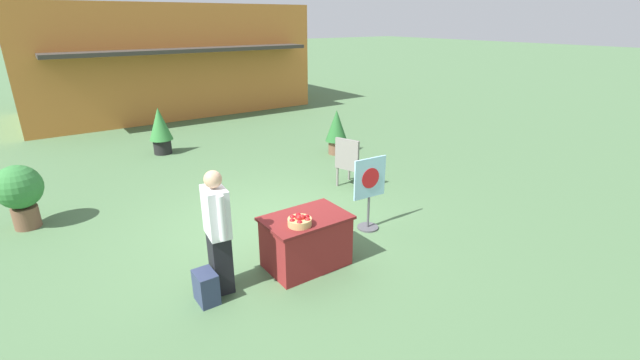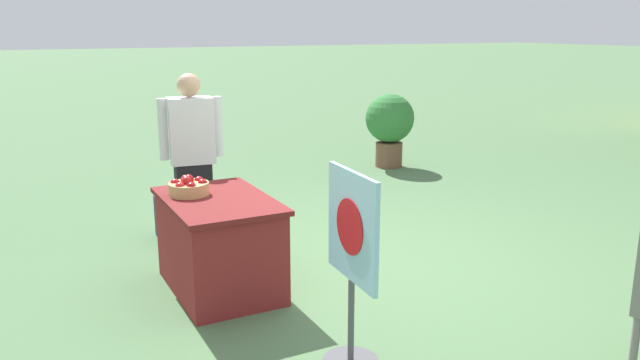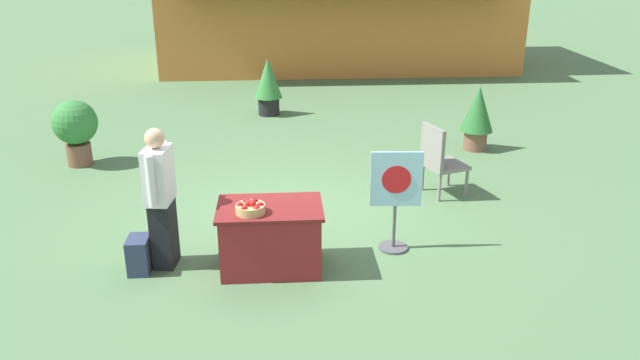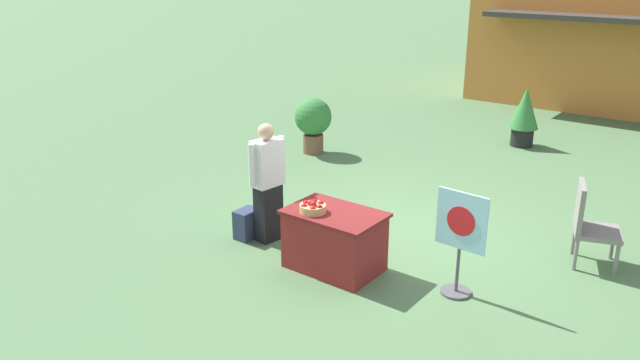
# 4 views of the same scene
# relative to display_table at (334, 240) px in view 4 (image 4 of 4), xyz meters

# --- Properties ---
(ground_plane) EXTENTS (120.00, 120.00, 0.00)m
(ground_plane) POSITION_rel_display_table_xyz_m (0.14, 1.41, -0.39)
(ground_plane) COLOR #4C7047
(display_table) EXTENTS (1.19, 0.79, 0.77)m
(display_table) POSITION_rel_display_table_xyz_m (0.00, 0.00, 0.00)
(display_table) COLOR maroon
(display_table) RESTS_ON ground_plane
(apple_basket) EXTENTS (0.32, 0.32, 0.16)m
(apple_basket) POSITION_rel_display_table_xyz_m (-0.21, -0.17, 0.45)
(apple_basket) COLOR tan
(apple_basket) RESTS_ON display_table
(person_visitor) EXTENTS (0.31, 0.61, 1.67)m
(person_visitor) POSITION_rel_display_table_xyz_m (-1.23, 0.15, 0.46)
(person_visitor) COLOR black
(person_visitor) RESTS_ON ground_plane
(backpack) EXTENTS (0.24, 0.34, 0.42)m
(backpack) POSITION_rel_display_table_xyz_m (-1.51, 0.00, -0.18)
(backpack) COLOR #2D3856
(backpack) RESTS_ON ground_plane
(poster_board) EXTENTS (0.62, 0.36, 1.26)m
(poster_board) POSITION_rel_display_table_xyz_m (1.50, 0.36, 0.31)
(poster_board) COLOR #4C4C51
(poster_board) RESTS_ON ground_plane
(patio_chair) EXTENTS (0.70, 0.70, 1.07)m
(patio_chair) POSITION_rel_display_table_xyz_m (2.47, 2.06, 0.19)
(patio_chair) COLOR gray
(patio_chair) RESTS_ON ground_plane
(potted_plant_far_left) EXTENTS (0.60, 0.60, 1.23)m
(potted_plant_far_left) POSITION_rel_display_table_xyz_m (-0.08, 6.78, 0.29)
(potted_plant_far_left) COLOR black
(potted_plant_far_left) RESTS_ON ground_plane
(potted_plant_far_right) EXTENTS (0.74, 0.74, 1.11)m
(potted_plant_far_right) POSITION_rel_display_table_xyz_m (-3.25, 3.76, 0.28)
(potted_plant_far_right) COLOR brown
(potted_plant_far_right) RESTS_ON ground_plane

